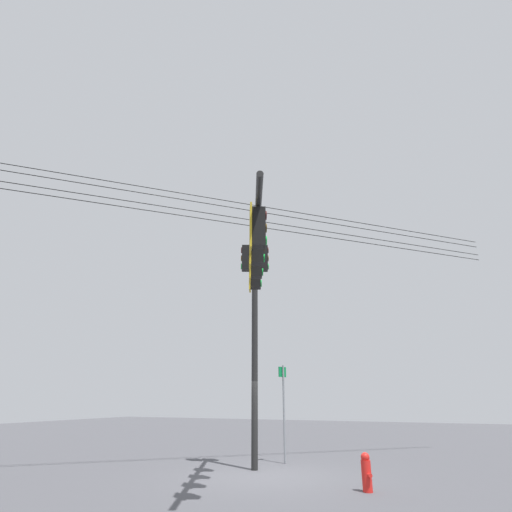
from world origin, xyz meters
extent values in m
plane|color=#47474C|center=(0.00, 0.00, 0.00)|extent=(60.00, 60.00, 0.00)
cylinder|color=black|center=(0.77, 0.65, 3.40)|extent=(0.20, 0.20, 6.80)
cylinder|color=black|center=(-2.19, -0.69, 6.05)|extent=(5.97, 2.81, 0.14)
cube|color=black|center=(0.89, 0.38, 6.60)|extent=(0.40, 0.40, 0.90)
cube|color=#B29319|center=(0.82, 0.53, 6.60)|extent=(0.42, 0.22, 1.04)
cylinder|color=#360503|center=(0.96, 0.23, 6.90)|extent=(0.19, 0.11, 0.20)
cylinder|color=#3C2703|center=(0.96, 0.23, 6.60)|extent=(0.19, 0.11, 0.20)
cylinder|color=green|center=(0.96, 0.23, 6.30)|extent=(0.19, 0.11, 0.20)
cube|color=black|center=(0.64, 0.92, 6.60)|extent=(0.40, 0.40, 0.90)
cube|color=#B29319|center=(0.71, 0.77, 6.60)|extent=(0.42, 0.22, 1.04)
cylinder|color=#360503|center=(0.57, 1.07, 6.90)|extent=(0.19, 0.11, 0.20)
cylinder|color=#3C2703|center=(0.57, 1.07, 6.60)|extent=(0.19, 0.11, 0.20)
cylinder|color=green|center=(0.57, 1.07, 6.30)|extent=(0.19, 0.11, 0.20)
cube|color=black|center=(-0.82, -0.07, 5.50)|extent=(0.39, 0.39, 0.90)
cube|color=#B29319|center=(-0.88, 0.09, 5.50)|extent=(0.42, 0.20, 1.04)
cylinder|color=#360503|center=(-0.75, -0.22, 5.80)|extent=(0.20, 0.10, 0.20)
cylinder|color=#3C2703|center=(-0.75, -0.22, 5.50)|extent=(0.20, 0.10, 0.20)
cylinder|color=green|center=(-0.75, -0.22, 5.20)|extent=(0.20, 0.10, 0.20)
cube|color=black|center=(-1.85, -0.54, 5.50)|extent=(0.40, 0.40, 0.90)
cube|color=#B29319|center=(-1.92, -0.38, 5.50)|extent=(0.42, 0.22, 1.04)
cylinder|color=#360503|center=(-1.78, -0.69, 5.80)|extent=(0.19, 0.11, 0.20)
cylinder|color=#3C2703|center=(-1.78, -0.69, 5.50)|extent=(0.19, 0.11, 0.20)
cylinder|color=green|center=(-1.78, -0.69, 5.20)|extent=(0.19, 0.11, 0.20)
cube|color=black|center=(-2.89, -1.01, 5.50)|extent=(0.40, 0.40, 0.90)
cube|color=#B29319|center=(-2.96, -0.85, 5.50)|extent=(0.42, 0.22, 1.04)
cylinder|color=#360503|center=(-2.82, -1.16, 5.80)|extent=(0.19, 0.11, 0.20)
cylinder|color=#3C2703|center=(-2.82, -1.16, 5.50)|extent=(0.19, 0.11, 0.20)
cylinder|color=green|center=(-2.82, -1.16, 5.20)|extent=(0.19, 0.11, 0.20)
cube|color=black|center=(-3.92, -1.48, 5.50)|extent=(0.40, 0.40, 0.90)
cube|color=#B29319|center=(-4.00, -1.33, 5.50)|extent=(0.41, 0.23, 1.04)
cylinder|color=#360503|center=(-3.85, -1.63, 5.80)|extent=(0.19, 0.11, 0.20)
cylinder|color=#3C2703|center=(-3.85, -1.63, 5.50)|extent=(0.19, 0.11, 0.20)
cylinder|color=green|center=(-3.85, -1.63, 5.20)|extent=(0.19, 0.11, 0.20)
cylinder|color=slate|center=(2.33, 0.25, 1.54)|extent=(0.07, 0.07, 3.08)
cube|color=#0C7238|center=(2.34, 0.29, 2.86)|extent=(0.34, 0.16, 0.34)
cube|color=white|center=(2.35, 0.30, 2.86)|extent=(0.28, 0.12, 0.28)
cylinder|color=red|center=(-0.95, -2.87, 0.33)|extent=(0.22, 0.22, 0.65)
sphere|color=red|center=(-0.95, -2.87, 0.71)|extent=(0.20, 0.20, 0.20)
cylinder|color=red|center=(-1.06, -2.95, 0.36)|extent=(0.13, 0.13, 0.09)
cylinder|color=black|center=(1.35, 0.01, 7.81)|extent=(12.91, 14.09, 0.19)
cylinder|color=black|center=(1.35, 0.01, 8.04)|extent=(12.91, 14.09, 0.19)
cylinder|color=black|center=(1.35, 0.01, 8.41)|extent=(12.91, 14.09, 0.19)
cylinder|color=black|center=(1.35, 0.01, 8.65)|extent=(12.91, 14.09, 0.19)
camera|label=1|loc=(-11.34, -4.63, 1.96)|focal=28.16mm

